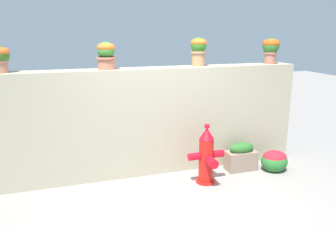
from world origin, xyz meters
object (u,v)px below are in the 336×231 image
object	(u,v)px
potted_plant_1	(106,54)
planter_box	(241,157)
fire_hydrant	(206,157)
potted_plant_3	(271,47)
potted_plant_0	(0,56)
flower_bush_left	(274,160)
potted_plant_2	(199,49)

from	to	relation	value
potted_plant_1	planter_box	bearing A→B (deg)	-11.25
fire_hydrant	planter_box	xyz separation A→B (m)	(0.74, 0.26, -0.19)
fire_hydrant	potted_plant_3	bearing A→B (deg)	25.71
potted_plant_1	potted_plant_0	bearing A→B (deg)	179.12
potted_plant_1	fire_hydrant	distance (m)	2.11
potted_plant_3	fire_hydrant	bearing A→B (deg)	-154.29
potted_plant_0	potted_plant_1	distance (m)	1.40
potted_plant_3	planter_box	world-z (taller)	potted_plant_3
potted_plant_3	fire_hydrant	distance (m)	2.23
potted_plant_0	flower_bush_left	world-z (taller)	potted_plant_0
flower_bush_left	planter_box	world-z (taller)	planter_box
fire_hydrant	flower_bush_left	world-z (taller)	fire_hydrant
potted_plant_2	potted_plant_3	xyz separation A→B (m)	(1.32, -0.00, 0.00)
potted_plant_0	planter_box	xyz separation A→B (m)	(3.47, -0.43, -1.68)
potted_plant_1	potted_plant_3	xyz separation A→B (m)	(2.78, 0.02, 0.05)
flower_bush_left	fire_hydrant	bearing A→B (deg)	-176.91
potted_plant_3	flower_bush_left	world-z (taller)	potted_plant_3
potted_plant_1	flower_bush_left	size ratio (longest dim) A/B	0.92
potted_plant_0	planter_box	world-z (taller)	potted_plant_0
flower_bush_left	potted_plant_1	bearing A→B (deg)	166.74
potted_plant_0	fire_hydrant	size ratio (longest dim) A/B	0.39
fire_hydrant	potted_plant_1	bearing A→B (deg)	153.08
potted_plant_1	potted_plant_3	world-z (taller)	potted_plant_3
potted_plant_3	planter_box	bearing A→B (deg)	-148.40
potted_plant_3	fire_hydrant	xyz separation A→B (m)	(-1.45, -0.70, -1.54)
potted_plant_3	flower_bush_left	bearing A→B (deg)	-107.74
potted_plant_0	potted_plant_1	bearing A→B (deg)	-0.88
potted_plant_0	flower_bush_left	bearing A→B (deg)	-8.99
potted_plant_0	potted_plant_2	distance (m)	2.85
potted_plant_2	fire_hydrant	distance (m)	1.70
potted_plant_1	fire_hydrant	world-z (taller)	potted_plant_1
potted_plant_1	potted_plant_3	distance (m)	2.78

